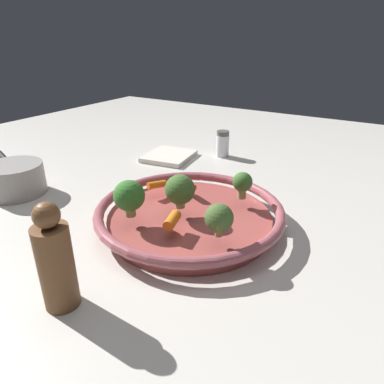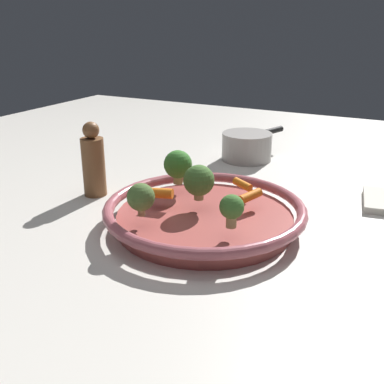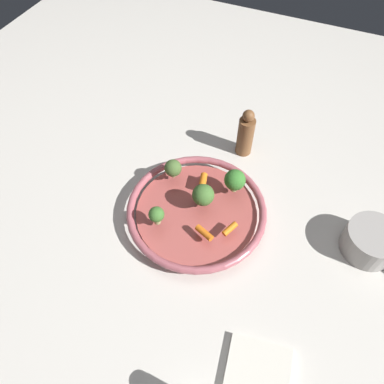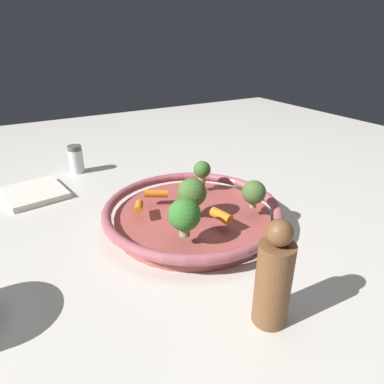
# 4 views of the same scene
# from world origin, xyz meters

# --- Properties ---
(ground_plane) EXTENTS (2.20, 2.20, 0.00)m
(ground_plane) POSITION_xyz_m (0.00, 0.00, 0.00)
(ground_plane) COLOR beige
(serving_bowl) EXTENTS (0.36, 0.36, 0.04)m
(serving_bowl) POSITION_xyz_m (0.00, 0.00, 0.02)
(serving_bowl) COLOR #A84C47
(serving_bowl) RESTS_ON ground_plane
(baby_carrot_near_rim) EXTENTS (0.05, 0.03, 0.02)m
(baby_carrot_near_rim) POSITION_xyz_m (-0.08, -0.01, 0.05)
(baby_carrot_near_rim) COLOR orange
(baby_carrot_near_rim) RESTS_ON serving_bowl
(baby_carrot_back) EXTENTS (0.04, 0.03, 0.02)m
(baby_carrot_back) POSITION_xyz_m (0.03, 0.10, 0.05)
(baby_carrot_back) COLOR orange
(baby_carrot_back) RESTS_ON serving_bowl
(baby_carrot_right) EXTENTS (0.03, 0.05, 0.02)m
(baby_carrot_right) POSITION_xyz_m (0.07, 0.05, 0.05)
(baby_carrot_right) COLOR orange
(baby_carrot_right) RESTS_ON serving_bowl
(broccoli_floret_mid) EXTENTS (0.05, 0.05, 0.06)m
(broccoli_floret_mid) POSITION_xyz_m (-0.07, -0.10, 0.08)
(broccoli_floret_mid) COLOR tan
(broccoli_floret_mid) RESTS_ON serving_bowl
(broccoli_floret_small) EXTENTS (0.06, 0.06, 0.06)m
(broccoli_floret_small) POSITION_xyz_m (-0.02, 0.01, 0.08)
(broccoli_floret_small) COLOR tan
(broccoli_floret_small) RESTS_ON serving_bowl
(broccoli_floret_edge) EXTENTS (0.05, 0.05, 0.07)m
(broccoli_floret_edge) POSITION_xyz_m (-0.09, 0.07, 0.08)
(broccoli_floret_edge) COLOR #99A766
(broccoli_floret_edge) RESTS_ON serving_bowl
(broccoli_floret_large) EXTENTS (0.04, 0.04, 0.05)m
(broccoli_floret_large) POSITION_xyz_m (0.08, -0.07, 0.08)
(broccoli_floret_large) COLOR tan
(broccoli_floret_large) RESTS_ON serving_bowl
(pepper_mill) EXTENTS (0.05, 0.05, 0.16)m
(pepper_mill) POSITION_xyz_m (-0.27, 0.04, 0.07)
(pepper_mill) COLOR brown
(pepper_mill) RESTS_ON ground_plane
(saucepan) EXTENTS (0.13, 0.20, 0.07)m
(saucepan) POSITION_xyz_m (-0.08, 0.42, 0.04)
(saucepan) COLOR #9E9993
(saucepan) RESTS_ON ground_plane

